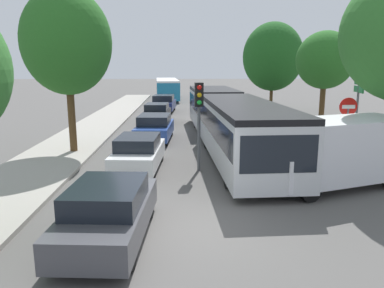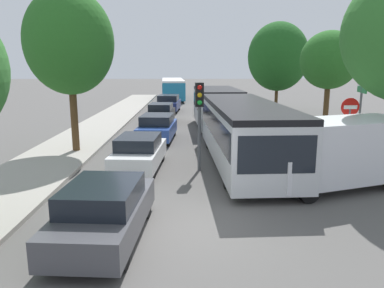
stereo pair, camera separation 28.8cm
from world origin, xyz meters
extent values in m
plane|color=#565451|center=(0.00, 0.00, 0.00)|extent=(200.00, 200.00, 0.00)
cube|color=#9E998E|center=(-5.82, 17.97, 0.07)|extent=(3.20, 45.95, 0.14)
cube|color=silver|center=(2.34, 6.26, 1.31)|extent=(3.05, 9.71, 2.07)
cube|color=black|center=(2.34, 6.26, 1.69)|extent=(3.06, 9.33, 0.91)
cube|color=black|center=(2.34, 6.26, 2.45)|extent=(3.05, 9.71, 0.20)
cube|color=silver|center=(1.89, 15.34, 1.31)|extent=(2.90, 6.69, 2.07)
cube|color=black|center=(1.89, 15.34, 1.69)|extent=(2.91, 6.43, 0.91)
cube|color=black|center=(1.89, 15.34, 2.45)|extent=(2.90, 6.69, 0.20)
cylinder|color=black|center=(2.08, 11.56, 1.31)|extent=(1.95, 1.10, 1.91)
cube|color=black|center=(2.58, 1.51, 1.56)|extent=(2.27, 0.21, 1.11)
cylinder|color=black|center=(3.58, 3.25, 0.51)|extent=(0.35, 1.02, 1.01)
cylinder|color=black|center=(1.42, 3.14, 0.51)|extent=(0.35, 1.02, 1.01)
cylinder|color=black|center=(3.27, 9.39, 0.51)|extent=(0.35, 1.02, 1.01)
cylinder|color=black|center=(1.11, 9.28, 0.51)|extent=(0.35, 1.02, 1.01)
cylinder|color=black|center=(2.97, 15.40, 0.51)|extent=(0.35, 1.02, 1.01)
cylinder|color=black|center=(0.81, 15.29, 0.51)|extent=(0.35, 1.02, 1.01)
cube|color=teal|center=(-1.86, 35.95, 1.21)|extent=(3.14, 11.06, 1.90)
cube|color=black|center=(-1.86, 35.95, 1.55)|extent=(3.12, 10.52, 0.80)
cube|color=silver|center=(-1.86, 35.95, 2.26)|extent=(3.14, 11.06, 0.19)
cylinder|color=black|center=(-3.11, 39.48, 0.48)|extent=(0.35, 0.97, 0.95)
cylinder|color=black|center=(-1.08, 39.61, 0.48)|extent=(0.35, 0.97, 0.95)
cylinder|color=black|center=(-2.66, 32.61, 0.48)|extent=(0.35, 0.97, 0.95)
cylinder|color=black|center=(-0.63, 32.74, 0.48)|extent=(0.35, 0.97, 0.95)
cube|color=#47474C|center=(-1.88, -0.55, 0.58)|extent=(1.97, 4.14, 0.65)
cube|color=black|center=(-1.89, -0.64, 1.15)|extent=(1.71, 2.21, 0.50)
cylinder|color=black|center=(-2.52, 0.79, 0.31)|extent=(0.25, 0.63, 0.62)
cylinder|color=black|center=(-1.08, 0.70, 0.31)|extent=(0.25, 0.63, 0.62)
cylinder|color=black|center=(-2.68, -1.79, 0.31)|extent=(0.25, 0.63, 0.62)
cylinder|color=black|center=(-1.25, -1.88, 0.31)|extent=(0.25, 0.63, 0.62)
cube|color=white|center=(-1.87, 5.56, 0.56)|extent=(1.90, 3.99, 0.63)
cube|color=black|center=(-1.87, 5.46, 1.11)|extent=(1.65, 2.13, 0.48)
cylinder|color=black|center=(-2.48, 6.85, 0.30)|extent=(0.24, 0.61, 0.59)
cylinder|color=black|center=(-1.10, 6.76, 0.30)|extent=(0.24, 0.61, 0.59)
cylinder|color=black|center=(-2.64, 4.36, 0.30)|extent=(0.24, 0.61, 0.59)
cylinder|color=black|center=(-1.26, 4.27, 0.30)|extent=(0.24, 0.61, 0.59)
cube|color=#284799|center=(-1.63, 11.24, 0.58)|extent=(1.99, 4.20, 0.66)
cube|color=black|center=(-1.63, 11.14, 1.17)|extent=(1.73, 2.24, 0.51)
cylinder|color=black|center=(-2.27, 12.59, 0.31)|extent=(0.25, 0.64, 0.62)
cylinder|color=black|center=(-0.82, 12.50, 0.31)|extent=(0.25, 0.64, 0.62)
cylinder|color=black|center=(-2.44, 9.98, 0.31)|extent=(0.25, 0.64, 0.62)
cylinder|color=black|center=(-0.98, 9.88, 0.31)|extent=(0.25, 0.64, 0.62)
cube|color=black|center=(-1.91, 17.79, 0.56)|extent=(1.90, 4.00, 0.63)
cube|color=black|center=(-1.92, 17.70, 1.11)|extent=(1.65, 2.14, 0.48)
cylinder|color=black|center=(-2.53, 19.08, 0.30)|extent=(0.24, 0.61, 0.59)
cylinder|color=black|center=(-1.14, 18.99, 0.30)|extent=(0.24, 0.61, 0.59)
cylinder|color=black|center=(-2.69, 16.59, 0.30)|extent=(0.24, 0.61, 0.59)
cylinder|color=black|center=(-1.30, 16.50, 0.30)|extent=(0.24, 0.61, 0.59)
cube|color=navy|center=(-1.71, 23.83, 0.61)|extent=(2.07, 4.36, 0.69)
cube|color=black|center=(-1.72, 23.73, 1.22)|extent=(1.80, 2.33, 0.53)
cylinder|color=black|center=(-2.38, 25.24, 0.32)|extent=(0.26, 0.66, 0.65)
cylinder|color=black|center=(-0.87, 25.14, 0.32)|extent=(0.26, 0.66, 0.65)
cylinder|color=black|center=(-2.55, 22.52, 0.32)|extent=(0.26, 0.66, 0.65)
cylinder|color=black|center=(-1.04, 22.42, 0.32)|extent=(0.26, 0.66, 0.65)
cube|color=silver|center=(5.39, 3.32, 1.31)|extent=(4.53, 3.25, 2.00)
cube|color=silver|center=(3.03, 2.49, 0.84)|extent=(1.48, 2.09, 1.00)
cylinder|color=black|center=(3.68, 1.83, 0.36)|extent=(0.76, 0.47, 0.72)
cylinder|color=black|center=(3.13, 3.41, 0.36)|extent=(0.76, 0.47, 0.72)
cylinder|color=black|center=(6.24, 4.51, 0.36)|extent=(0.76, 0.47, 0.72)
cylinder|color=#56595E|center=(0.48, 5.31, 1.70)|extent=(0.12, 0.12, 3.40)
cube|color=black|center=(0.48, 5.31, 2.95)|extent=(0.33, 0.26, 0.90)
sphere|color=red|center=(0.49, 5.16, 3.23)|extent=(0.18, 0.18, 0.18)
sphere|color=#EAAD14|center=(0.49, 5.16, 2.95)|extent=(0.18, 0.18, 0.18)
sphere|color=green|center=(0.49, 5.16, 2.67)|extent=(0.18, 0.18, 0.18)
cylinder|color=#56595E|center=(6.24, 5.41, 1.20)|extent=(0.08, 0.08, 2.40)
cylinder|color=red|center=(6.24, 5.41, 2.47)|extent=(0.70, 0.03, 0.70)
cube|color=white|center=(6.24, 5.39, 2.47)|extent=(0.50, 0.04, 0.14)
cylinder|color=#56595E|center=(7.83, 8.02, 1.80)|extent=(0.10, 0.10, 3.60)
cube|color=#197A38|center=(7.83, 8.02, 3.30)|extent=(0.31, 1.39, 0.28)
cube|color=#197A38|center=(7.83, 8.02, 2.96)|extent=(0.31, 1.39, 0.28)
cylinder|color=#51381E|center=(-5.18, 8.30, 1.65)|extent=(0.33, 0.33, 3.30)
ellipsoid|color=#286623|center=(-5.18, 8.30, 5.03)|extent=(3.90, 3.90, 4.61)
cylinder|color=#51381E|center=(8.34, 13.62, 1.52)|extent=(0.32, 0.32, 3.05)
ellipsoid|color=#286623|center=(8.34, 13.62, 4.32)|extent=(3.39, 3.39, 3.39)
cylinder|color=#51381E|center=(7.68, 23.85, 1.27)|extent=(0.28, 0.28, 2.54)
ellipsoid|color=#1E561E|center=(7.68, 23.85, 4.71)|extent=(5.12, 5.12, 5.78)
camera|label=1|loc=(-0.18, -8.77, 4.06)|focal=35.00mm
camera|label=2|loc=(0.10, -8.78, 4.06)|focal=35.00mm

